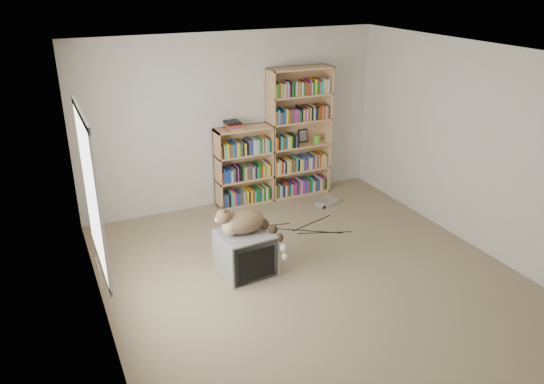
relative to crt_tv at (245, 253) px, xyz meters
name	(u,v)px	position (x,y,z in m)	size (l,w,h in m)	color
floor	(314,280)	(0.64, -0.47, -0.26)	(4.50, 5.00, 0.01)	tan
wall_back	(233,121)	(0.64, 2.03, 0.99)	(4.50, 0.02, 2.50)	silver
wall_front	(505,303)	(0.64, -2.97, 0.99)	(4.50, 0.02, 2.50)	silver
wall_left	(95,216)	(-1.61, -0.47, 0.99)	(0.02, 5.00, 2.50)	silver
wall_right	(480,149)	(2.89, -0.47, 0.99)	(0.02, 5.00, 2.50)	silver
ceiling	(322,56)	(0.64, -0.47, 2.24)	(4.50, 5.00, 0.02)	white
window	(91,192)	(-1.59, -0.27, 1.14)	(0.02, 1.22, 1.52)	white
crt_tv	(245,253)	(0.00, 0.00, 0.00)	(0.64, 0.59, 0.52)	gray
cat	(249,225)	(0.04, -0.03, 0.36)	(0.73, 0.54, 0.60)	#392817
bookcase_tall	(299,136)	(1.65, 1.89, 0.67)	(0.98, 0.30, 1.96)	tan
bookcase_short	(244,169)	(0.75, 1.88, 0.28)	(0.85, 0.30, 1.17)	tan
book_stack	(234,125)	(0.60, 1.86, 0.97)	(0.21, 0.27, 0.12)	#A62A16
green_mug	(316,139)	(1.95, 1.87, 0.60)	(0.10, 0.10, 0.11)	#60B634
framed_print	(303,136)	(1.77, 1.97, 0.64)	(0.15, 0.01, 0.20)	black
dvd_player	(327,202)	(1.85, 1.29, -0.22)	(0.32, 0.23, 0.07)	silver
wall_outlet	(97,264)	(-1.59, 0.34, 0.06)	(0.01, 0.08, 0.13)	silver
floor_cables	(286,232)	(0.88, 0.73, -0.25)	(1.20, 0.70, 0.01)	black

